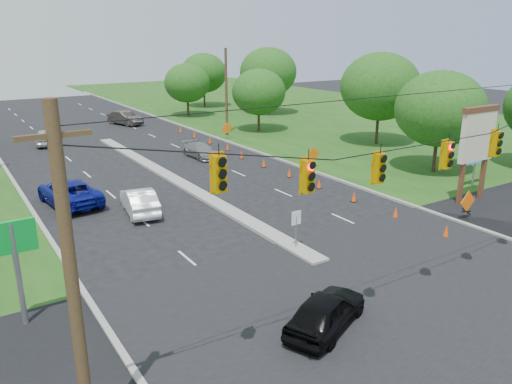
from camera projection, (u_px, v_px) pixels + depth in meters
ground at (385, 301)px, 20.13m from camera, size 160.00×160.00×0.00m
grass_right at (445, 139)px, 51.64m from camera, size 40.00×160.00×0.06m
cross_street at (385, 301)px, 20.13m from camera, size 160.00×14.00×0.02m
curb_left at (7, 172)px, 38.99m from camera, size 0.25×110.00×0.16m
curb_right at (231, 143)px, 49.41m from camera, size 0.25×110.00×0.16m
median at (173, 180)px, 36.98m from camera, size 1.00×34.00×0.18m
median_sign at (296, 222)px, 24.50m from camera, size 0.55×0.06×2.05m
signal_span at (416, 190)px, 17.81m from camera, size 25.60×0.32×9.00m
utility_pole_far_right at (226, 91)px, 53.30m from camera, size 0.28×0.28×9.00m
pylon_sign at (477, 140)px, 31.28m from camera, size 5.90×2.30×6.12m
cone_0 at (446, 231)px, 26.41m from camera, size 0.32×0.32×0.70m
cone_1 at (396, 212)px, 29.21m from camera, size 0.32×0.32×0.70m
cone_2 at (354, 197)px, 32.02m from camera, size 0.32×0.32×0.70m
cone_3 at (319, 184)px, 34.83m from camera, size 0.32×0.32×0.70m
cone_4 at (289, 172)px, 37.64m from camera, size 0.32×0.32×0.70m
cone_5 at (264, 163)px, 40.45m from camera, size 0.32×0.32×0.70m
cone_6 at (241, 155)px, 43.26m from camera, size 0.32×0.32×0.70m
cone_7 at (228, 147)px, 46.37m from camera, size 0.32×0.32×0.70m
cone_8 at (210, 140)px, 49.18m from camera, size 0.32×0.32×0.70m
cone_9 at (194, 135)px, 51.99m from camera, size 0.32×0.32×0.70m
cone_10 at (180, 129)px, 54.80m from camera, size 0.32×0.32×0.70m
work_sign_0 at (468, 202)px, 28.58m from camera, size 1.27×0.58×1.37m
work_sign_1 at (313, 155)px, 39.81m from camera, size 1.27×0.58×1.37m
work_sign_2 at (227, 129)px, 51.05m from camera, size 1.27×0.58×1.37m
tree_7 at (440, 109)px, 37.55m from camera, size 6.72×6.72×7.84m
tree_8 at (380, 87)px, 47.45m from camera, size 7.56×7.56×8.82m
tree_9 at (259, 92)px, 54.36m from camera, size 5.88×5.88×6.86m
tree_10 at (268, 72)px, 66.13m from camera, size 7.56×7.56×8.82m
tree_11 at (204, 73)px, 73.08m from camera, size 6.72×6.72×7.84m
tree_12 at (187, 83)px, 64.56m from camera, size 5.88×5.88×6.86m
black_sedan at (326, 311)px, 18.04m from camera, size 4.54×3.29×1.44m
white_sedan at (139, 201)px, 29.91m from camera, size 2.28×4.80×1.52m
blue_pickup at (69, 192)px, 31.40m from camera, size 3.26×6.08×1.62m
silver_car_far at (201, 150)px, 43.59m from camera, size 1.95×4.45×1.27m
silver_car_oncoming at (46, 137)px, 48.53m from camera, size 2.76×4.94×1.59m
dark_car_receding at (125, 118)px, 59.49m from camera, size 3.18×5.18×1.61m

